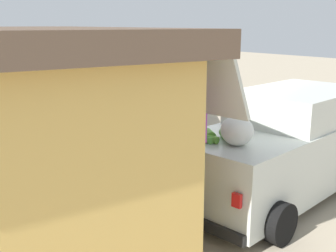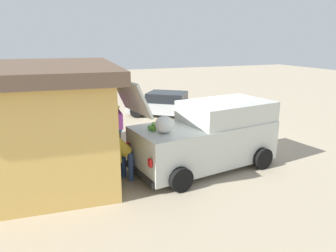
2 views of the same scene
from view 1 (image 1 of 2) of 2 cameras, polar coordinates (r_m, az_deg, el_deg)
ground_plane at (r=10.40m, az=7.02°, el=-4.19°), size 60.00×60.00×0.00m
delivery_van at (r=8.06m, az=14.91°, el=-2.57°), size 2.70×4.88×2.81m
parked_sedan at (r=13.93m, az=-3.67°, el=2.84°), size 3.75×4.21×1.18m
vendor_standing at (r=8.03m, az=-7.07°, el=-2.41°), size 0.57×0.38×1.68m
customer_bending at (r=6.29m, az=-0.44°, el=-8.14°), size 0.65×0.72×1.38m
unloaded_banana_pile at (r=6.03m, az=-1.62°, el=-16.15°), size 0.78×0.87×0.39m
paint_bucket at (r=9.85m, az=-10.00°, el=-4.35°), size 0.28×0.28×0.32m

